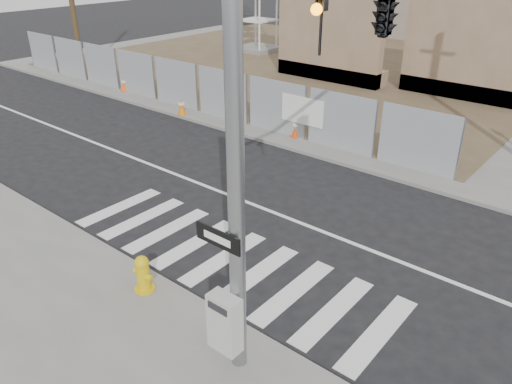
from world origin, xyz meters
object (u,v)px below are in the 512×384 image
Objects in this scene: traffic_cone_c at (255,114)px; signal_pole at (341,66)px; traffic_cone_b at (182,106)px; traffic_cone_a at (124,84)px; traffic_cone_d at (296,127)px; fire_hydrant at (143,273)px.

signal_pole is at bearing -42.48° from traffic_cone_c.
traffic_cone_c reaches higher than traffic_cone_b.
signal_pole is 18.11m from traffic_cone_a.
traffic_cone_c is 1.02× the size of traffic_cone_d.
traffic_cone_a reaches higher than traffic_cone_b.
signal_pole is 10.00× the size of traffic_cone_a.
fire_hydrant is 11.20m from traffic_cone_c.
fire_hydrant is at bearing -62.24° from traffic_cone_c.
traffic_cone_a is 8.04m from traffic_cone_c.
traffic_cone_c is at bearing 20.27° from traffic_cone_b.
fire_hydrant is 10.05m from traffic_cone_d.
signal_pole is 10.14m from traffic_cone_d.
fire_hydrant reaches higher than traffic_cone_c.
signal_pole reaches higher than fire_hydrant.
signal_pole is at bearing -50.76° from traffic_cone_d.
traffic_cone_b is 0.93× the size of traffic_cone_c.
traffic_cone_c is (-5.21, 9.91, -0.04)m from fire_hydrant.
traffic_cone_c reaches higher than traffic_cone_a.
signal_pole reaches higher than traffic_cone_d.
traffic_cone_a is 0.94× the size of traffic_cone_c.
fire_hydrant reaches higher than traffic_cone_a.
traffic_cone_b is (-11.17, 6.27, -4.32)m from signal_pole.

